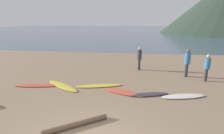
# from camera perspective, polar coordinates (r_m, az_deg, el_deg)

# --- Properties ---
(ground_plane) EXTENTS (120.00, 120.00, 0.20)m
(ground_plane) POSITION_cam_1_polar(r_m,az_deg,el_deg) (14.27, 2.23, 0.49)
(ground_plane) COLOR #8C7559
(ground_plane) RESTS_ON ground
(ocean_water) EXTENTS (140.00, 100.00, 0.01)m
(ocean_water) POSITION_cam_1_polar(r_m,az_deg,el_deg) (69.00, 6.79, 11.84)
(ocean_water) COLOR #475B6B
(ocean_water) RESTS_ON ground
(surfboard_0) EXTENTS (2.61, 0.89, 0.07)m
(surfboard_0) POSITION_cam_1_polar(r_m,az_deg,el_deg) (10.37, -22.74, -5.49)
(surfboard_0) COLOR #D84C38
(surfboard_0) RESTS_ON ground
(surfboard_1) EXTENTS (2.39, 1.84, 0.08)m
(surfboard_1) POSITION_cam_1_polar(r_m,az_deg,el_deg) (9.86, -15.75, -5.85)
(surfboard_1) COLOR yellow
(surfboard_1) RESTS_ON ground
(surfboard_2) EXTENTS (2.54, 1.13, 0.07)m
(surfboard_2) POSITION_cam_1_polar(r_m,az_deg,el_deg) (9.53, -4.13, -6.06)
(surfboard_2) COLOR yellow
(surfboard_2) RESTS_ON ground
(surfboard_3) EXTENTS (2.13, 1.26, 0.08)m
(surfboard_3) POSITION_cam_1_polar(r_m,az_deg,el_deg) (8.70, 3.95, -8.13)
(surfboard_3) COLOR #D84C38
(surfboard_3) RESTS_ON ground
(surfboard_4) EXTENTS (1.96, 0.98, 0.08)m
(surfboard_4) POSITION_cam_1_polar(r_m,az_deg,el_deg) (8.62, 11.81, -8.64)
(surfboard_4) COLOR #333338
(surfboard_4) RESTS_ON ground
(surfboard_5) EXTENTS (2.18, 1.06, 0.09)m
(surfboard_5) POSITION_cam_1_polar(r_m,az_deg,el_deg) (8.88, 22.04, -8.74)
(surfboard_5) COLOR silver
(surfboard_5) RESTS_ON ground
(person_0) EXTENTS (0.32, 0.32, 1.58)m
(person_0) POSITION_cam_1_polar(r_m,az_deg,el_deg) (11.45, 28.38, 0.42)
(person_0) COLOR #2D2D38
(person_0) RESTS_ON ground
(person_1) EXTENTS (0.33, 0.33, 1.63)m
(person_1) POSITION_cam_1_polar(r_m,az_deg,el_deg) (12.59, 8.83, 3.35)
(person_1) COLOR #2D2D38
(person_1) RESTS_ON ground
(person_2) EXTENTS (0.35, 0.35, 1.76)m
(person_2) POSITION_cam_1_polar(r_m,az_deg,el_deg) (11.83, 23.14, 1.94)
(person_2) COLOR #2D2D38
(person_2) RESTS_ON ground
(driftwood_log) EXTENTS (1.88, 1.42, 0.19)m
(driftwood_log) POSITION_cam_1_polar(r_m,az_deg,el_deg) (6.27, -11.49, -17.63)
(driftwood_log) COLOR brown
(driftwood_log) RESTS_ON ground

